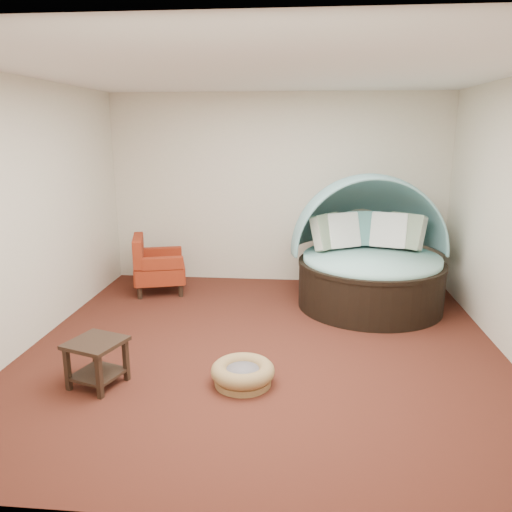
# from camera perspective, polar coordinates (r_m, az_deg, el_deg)

# --- Properties ---
(floor) EXTENTS (5.00, 5.00, 0.00)m
(floor) POSITION_cam_1_polar(r_m,az_deg,el_deg) (5.46, 0.93, -10.28)
(floor) COLOR #4E1E16
(floor) RESTS_ON ground
(wall_back) EXTENTS (5.00, 0.00, 5.00)m
(wall_back) POSITION_cam_1_polar(r_m,az_deg,el_deg) (7.52, 2.46, 7.60)
(wall_back) COLOR beige
(wall_back) RESTS_ON floor
(wall_front) EXTENTS (5.00, 0.00, 5.00)m
(wall_front) POSITION_cam_1_polar(r_m,az_deg,el_deg) (2.63, -3.21, -4.97)
(wall_front) COLOR beige
(wall_front) RESTS_ON floor
(wall_left) EXTENTS (0.00, 5.00, 5.00)m
(wall_left) POSITION_cam_1_polar(r_m,az_deg,el_deg) (5.80, -24.56, 4.35)
(wall_left) COLOR beige
(wall_left) RESTS_ON floor
(ceiling) EXTENTS (5.00, 5.00, 0.00)m
(ceiling) POSITION_cam_1_polar(r_m,az_deg,el_deg) (5.00, 1.06, 20.36)
(ceiling) COLOR white
(ceiling) RESTS_ON wall_back
(canopy_daybed) EXTENTS (2.16, 2.08, 1.73)m
(canopy_daybed) POSITION_cam_1_polar(r_m,az_deg,el_deg) (6.69, 12.89, 1.21)
(canopy_daybed) COLOR black
(canopy_daybed) RESTS_ON floor
(pet_basket) EXTENTS (0.62, 0.62, 0.20)m
(pet_basket) POSITION_cam_1_polar(r_m,az_deg,el_deg) (4.68, -1.52, -13.25)
(pet_basket) COLOR olive
(pet_basket) RESTS_ON floor
(red_armchair) EXTENTS (0.87, 0.87, 0.82)m
(red_armchair) POSITION_cam_1_polar(r_m,az_deg,el_deg) (7.24, -11.39, -1.16)
(red_armchair) COLOR black
(red_armchair) RESTS_ON floor
(side_table) EXTENTS (0.57, 0.57, 0.43)m
(side_table) POSITION_cam_1_polar(r_m,az_deg,el_deg) (4.81, -17.75, -10.89)
(side_table) COLOR black
(side_table) RESTS_ON floor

